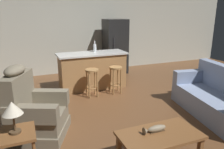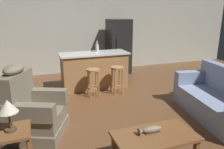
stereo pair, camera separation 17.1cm
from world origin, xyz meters
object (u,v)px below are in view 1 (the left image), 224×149
(table_lamp, at_px, (12,110))
(bar_stool_left, at_px, (92,78))
(end_table, at_px, (15,140))
(bar_stool_right, at_px, (116,75))
(couch, at_px, (218,99))
(coffee_table, at_px, (160,137))
(kitchen_island, at_px, (92,70))
(recliner_near_lamp, at_px, (33,112))
(refrigerator, at_px, (115,46))
(bottle_tall_green, at_px, (95,48))
(fish_figurine, at_px, (155,129))

(table_lamp, bearing_deg, bar_stool_left, 52.66)
(end_table, distance_m, bar_stool_right, 3.12)
(bar_stool_right, bearing_deg, couch, -53.78)
(table_lamp, bearing_deg, bar_stool_right, 43.61)
(coffee_table, bearing_deg, kitchen_island, 88.65)
(end_table, bearing_deg, recliner_near_lamp, 73.23)
(couch, distance_m, refrigerator, 3.80)
(recliner_near_lamp, distance_m, bar_stool_right, 2.41)
(coffee_table, xyz_separation_m, refrigerator, (1.25, 4.47, 0.52))
(couch, height_order, kitchen_island, kitchen_island)
(end_table, height_order, table_lamp, table_lamp)
(end_table, distance_m, bar_stool_left, 2.71)
(recliner_near_lamp, relative_size, bar_stool_right, 1.76)
(couch, bearing_deg, coffee_table, 31.61)
(kitchen_island, xyz_separation_m, bar_stool_right, (0.41, -0.63, -0.01))
(refrigerator, height_order, bottle_tall_green, refrigerator)
(fish_figurine, xyz_separation_m, bar_stool_left, (-0.09, 2.58, 0.01))
(recliner_near_lamp, xyz_separation_m, bar_stool_left, (1.40, 1.32, 0.05))
(bottle_tall_green, bearing_deg, refrigerator, 45.90)
(couch, relative_size, refrigerator, 1.14)
(kitchen_island, height_order, refrigerator, refrigerator)
(kitchen_island, distance_m, bar_stool_left, 0.66)
(bar_stool_left, bearing_deg, kitchen_island, 72.06)
(bar_stool_right, height_order, bottle_tall_green, bottle_tall_green)
(bar_stool_right, bearing_deg, fish_figurine, -101.61)
(end_table, xyz_separation_m, kitchen_island, (1.85, 2.78, 0.02))
(couch, bearing_deg, bottle_tall_green, -48.12)
(bar_stool_left, bearing_deg, bottle_tall_green, 66.58)
(coffee_table, xyz_separation_m, kitchen_island, (0.08, 3.27, 0.11))
(refrigerator, bearing_deg, fish_figurine, -106.28)
(coffee_table, height_order, kitchen_island, kitchen_island)
(kitchen_island, bearing_deg, table_lamp, -123.56)
(refrigerator, bearing_deg, recliner_near_lamp, -131.37)
(bar_stool_right, distance_m, bottle_tall_green, 0.99)
(fish_figurine, xyz_separation_m, table_lamp, (-1.72, 0.43, 0.41))
(couch, relative_size, bar_stool_left, 2.96)
(refrigerator, bearing_deg, bar_stool_left, -126.88)
(bottle_tall_green, bearing_deg, kitchen_island, -135.65)
(fish_figurine, height_order, bar_stool_left, bar_stool_left)
(table_lamp, relative_size, kitchen_island, 0.23)
(end_table, xyz_separation_m, bar_stool_left, (1.65, 2.15, 0.01))
(couch, distance_m, table_lamp, 3.68)
(fish_figurine, distance_m, end_table, 1.79)
(coffee_table, relative_size, bar_stool_left, 1.62)
(end_table, relative_size, refrigerator, 0.32)
(recliner_near_lamp, relative_size, end_table, 2.14)
(fish_figurine, bearing_deg, bar_stool_left, 91.92)
(table_lamp, relative_size, bottle_tall_green, 1.41)
(couch, bearing_deg, kitchen_island, -45.08)
(couch, height_order, bottle_tall_green, bottle_tall_green)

